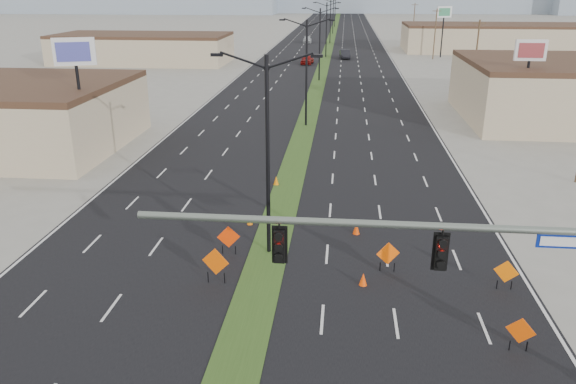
# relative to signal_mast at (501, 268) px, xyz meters

# --- Properties ---
(road_surface) EXTENTS (25.00, 400.00, 0.02)m
(road_surface) POSITION_rel_signal_mast_xyz_m (-8.56, 98.00, -4.79)
(road_surface) COLOR black
(road_surface) RESTS_ON ground
(median_strip) EXTENTS (2.00, 400.00, 0.04)m
(median_strip) POSITION_rel_signal_mast_xyz_m (-8.56, 98.00, -4.79)
(median_strip) COLOR #2D4B1B
(median_strip) RESTS_ON ground
(building_sw_far) EXTENTS (30.00, 14.00, 4.50)m
(building_sw_far) POSITION_rel_signal_mast_xyz_m (-40.56, 83.00, -2.54)
(building_sw_far) COLOR tan
(building_sw_far) RESTS_ON ground
(building_se_far) EXTENTS (44.00, 16.00, 5.00)m
(building_se_far) POSITION_rel_signal_mast_xyz_m (29.44, 108.00, -2.29)
(building_se_far) COLOR tan
(building_se_far) RESTS_ON ground
(signal_mast) EXTENTS (16.30, 0.60, 8.00)m
(signal_mast) POSITION_rel_signal_mast_xyz_m (0.00, 0.00, 0.00)
(signal_mast) COLOR slate
(signal_mast) RESTS_ON ground
(streetlight_0) EXTENTS (5.15, 0.24, 10.02)m
(streetlight_0) POSITION_rel_signal_mast_xyz_m (-8.56, 10.00, 0.63)
(streetlight_0) COLOR black
(streetlight_0) RESTS_ON ground
(streetlight_1) EXTENTS (5.15, 0.24, 10.02)m
(streetlight_1) POSITION_rel_signal_mast_xyz_m (-8.56, 38.00, 0.63)
(streetlight_1) COLOR black
(streetlight_1) RESTS_ON ground
(streetlight_2) EXTENTS (5.15, 0.24, 10.02)m
(streetlight_2) POSITION_rel_signal_mast_xyz_m (-8.56, 66.00, 0.63)
(streetlight_2) COLOR black
(streetlight_2) RESTS_ON ground
(streetlight_3) EXTENTS (5.15, 0.24, 10.02)m
(streetlight_3) POSITION_rel_signal_mast_xyz_m (-8.56, 94.00, 0.63)
(streetlight_3) COLOR black
(streetlight_3) RESTS_ON ground
(streetlight_4) EXTENTS (5.15, 0.24, 10.02)m
(streetlight_4) POSITION_rel_signal_mast_xyz_m (-8.56, 122.00, 0.63)
(streetlight_4) COLOR black
(streetlight_4) RESTS_ON ground
(streetlight_5) EXTENTS (5.15, 0.24, 10.02)m
(streetlight_5) POSITION_rel_signal_mast_xyz_m (-8.56, 150.00, 0.63)
(streetlight_5) COLOR black
(streetlight_5) RESTS_ON ground
(streetlight_6) EXTENTS (5.15, 0.24, 10.02)m
(streetlight_6) POSITION_rel_signal_mast_xyz_m (-8.56, 178.00, 0.63)
(streetlight_6) COLOR black
(streetlight_6) RESTS_ON ground
(utility_pole_1) EXTENTS (1.60, 0.20, 9.00)m
(utility_pole_1) POSITION_rel_signal_mast_xyz_m (11.44, 58.00, -0.12)
(utility_pole_1) COLOR #4C3823
(utility_pole_1) RESTS_ON ground
(utility_pole_2) EXTENTS (1.60, 0.20, 9.00)m
(utility_pole_2) POSITION_rel_signal_mast_xyz_m (11.44, 93.00, -0.12)
(utility_pole_2) COLOR #4C3823
(utility_pole_2) RESTS_ON ground
(utility_pole_3) EXTENTS (1.60, 0.20, 9.00)m
(utility_pole_3) POSITION_rel_signal_mast_xyz_m (11.44, 128.00, -0.12)
(utility_pole_3) COLOR #4C3823
(utility_pole_3) RESTS_ON ground
(car_left) EXTENTS (2.29, 4.74, 1.56)m
(car_left) POSITION_rel_signal_mast_xyz_m (-11.45, 83.78, -4.01)
(car_left) COLOR maroon
(car_left) RESTS_ON ground
(car_mid) EXTENTS (2.17, 4.99, 1.60)m
(car_mid) POSITION_rel_signal_mast_xyz_m (-4.93, 92.32, -3.99)
(car_mid) COLOR black
(car_mid) RESTS_ON ground
(car_far) EXTENTS (2.26, 5.06, 1.44)m
(car_far) POSITION_rel_signal_mast_xyz_m (-13.98, 122.19, -4.07)
(car_far) COLOR #A5A9AE
(car_far) RESTS_ON ground
(construction_sign_1) EXTENTS (1.15, 0.24, 1.55)m
(construction_sign_1) POSITION_rel_signal_mast_xyz_m (-10.56, 9.55, -3.88)
(construction_sign_1) COLOR red
(construction_sign_1) RESTS_ON ground
(construction_sign_2) EXTENTS (1.30, 0.32, 1.77)m
(construction_sign_2) POSITION_rel_signal_mast_xyz_m (-10.56, 6.56, -3.75)
(construction_sign_2) COLOR #DA4E04
(construction_sign_2) RESTS_ON ground
(construction_sign_3) EXTENTS (1.13, 0.35, 1.54)m
(construction_sign_3) POSITION_rel_signal_mast_xyz_m (-2.62, 8.46, -3.89)
(construction_sign_3) COLOR #FC5505
(construction_sign_3) RESTS_ON ground
(construction_sign_4) EXTENTS (1.01, 0.43, 1.43)m
(construction_sign_4) POSITION_rel_signal_mast_xyz_m (1.86, 2.61, -3.96)
(construction_sign_4) COLOR #DA4404
(construction_sign_4) RESTS_ON ground
(construction_sign_5) EXTENTS (1.02, 0.45, 1.44)m
(construction_sign_5) POSITION_rel_signal_mast_xyz_m (2.53, 7.27, -3.95)
(construction_sign_5) COLOR #FC6A05
(construction_sign_5) RESTS_ON ground
(cone_0) EXTENTS (0.36, 0.36, 0.56)m
(cone_0) POSITION_rel_signal_mast_xyz_m (-10.11, 13.39, -4.51)
(cone_0) COLOR #DE6504
(cone_0) RESTS_ON ground
(cone_1) EXTENTS (0.46, 0.46, 0.63)m
(cone_1) POSITION_rel_signal_mast_xyz_m (-3.81, 7.01, -4.48)
(cone_1) COLOR #FA4505
(cone_1) RESTS_ON ground
(cone_2) EXTENTS (0.46, 0.46, 0.66)m
(cone_2) POSITION_rel_signal_mast_xyz_m (-4.03, 12.68, -4.46)
(cone_2) COLOR #E03C04
(cone_2) RESTS_ON ground
(cone_3) EXTENTS (0.48, 0.48, 0.65)m
(cone_3) POSITION_rel_signal_mast_xyz_m (-9.40, 20.30, -4.47)
(cone_3) COLOR #D66F04
(cone_3) RESTS_ON ground
(pole_sign_west) EXTENTS (2.98, 1.36, 9.32)m
(pole_sign_west) POSITION_rel_signal_mast_xyz_m (-25.09, 25.16, 2.80)
(pole_sign_west) COLOR black
(pole_sign_west) RESTS_ON ground
(pole_sign_east_near) EXTENTS (2.77, 0.46, 8.46)m
(pole_sign_east_near) POSITION_rel_signal_mast_xyz_m (11.46, 37.03, 2.05)
(pole_sign_east_near) COLOR black
(pole_sign_east_near) RESTS_ON ground
(pole_sign_east_far) EXTENTS (2.91, 1.56, 9.30)m
(pole_sign_east_far) POSITION_rel_signal_mast_xyz_m (13.32, 96.35, 2.79)
(pole_sign_east_far) COLOR black
(pole_sign_east_far) RESTS_ON ground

